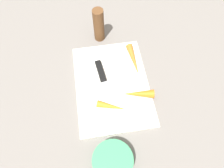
# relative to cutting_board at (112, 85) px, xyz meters

# --- Properties ---
(ground_plane) EXTENTS (1.40, 1.40, 0.00)m
(ground_plane) POSITION_rel_cutting_board_xyz_m (0.00, 0.00, -0.01)
(ground_plane) COLOR slate
(cutting_board) EXTENTS (0.36, 0.26, 0.01)m
(cutting_board) POSITION_rel_cutting_board_xyz_m (0.00, 0.00, 0.00)
(cutting_board) COLOR silver
(cutting_board) RESTS_ON ground_plane
(knife) EXTENTS (0.20, 0.05, 0.01)m
(knife) POSITION_rel_cutting_board_xyz_m (0.04, 0.03, 0.01)
(knife) COLOR #B7B7BC
(knife) RESTS_ON cutting_board
(carrot_medium) EXTENTS (0.05, 0.11, 0.03)m
(carrot_medium) POSITION_rel_cutting_board_xyz_m (-0.06, -0.08, 0.02)
(carrot_medium) COLOR orange
(carrot_medium) RESTS_ON cutting_board
(carrot_shortest) EXTENTS (0.06, 0.10, 0.02)m
(carrot_shortest) POSITION_rel_cutting_board_xyz_m (-0.09, 0.02, 0.02)
(carrot_shortest) COLOR orange
(carrot_shortest) RESTS_ON cutting_board
(carrot_longest) EXTENTS (0.14, 0.04, 0.03)m
(carrot_longest) POSITION_rel_cutting_board_xyz_m (0.08, -0.10, 0.02)
(carrot_longest) COLOR orange
(carrot_longest) RESTS_ON cutting_board
(small_bowl) EXTENTS (0.12, 0.12, 0.05)m
(small_bowl) POSITION_rel_cutting_board_xyz_m (-0.26, 0.04, 0.02)
(small_bowl) COLOR #388C59
(small_bowl) RESTS_ON ground_plane
(pepper_grinder) EXTENTS (0.04, 0.04, 0.14)m
(pepper_grinder) POSITION_rel_cutting_board_xyz_m (0.23, 0.02, 0.07)
(pepper_grinder) COLOR brown
(pepper_grinder) RESTS_ON ground_plane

